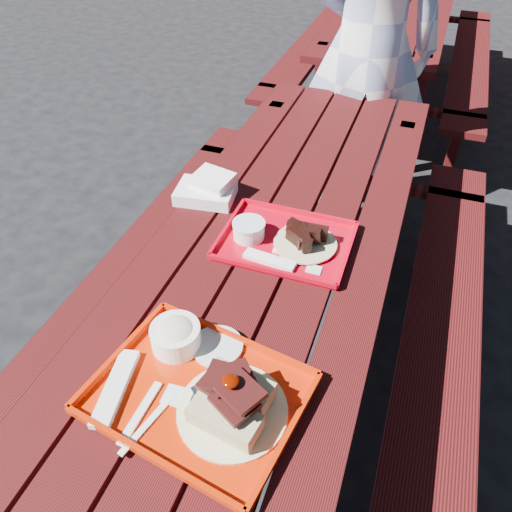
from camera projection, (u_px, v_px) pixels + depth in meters
name	position (u px, v px, depth m)	size (l,w,h in m)	color
ground	(268.00, 382.00, 2.06)	(60.00, 60.00, 0.00)	black
picnic_table_near	(271.00, 286.00, 1.69)	(1.41, 2.40, 0.75)	#4A0E10
picnic_table_far	(392.00, 33.00, 3.66)	(1.41, 2.40, 0.75)	#4A0E10
near_tray	(202.00, 381.00, 1.14)	(0.52, 0.43, 0.15)	red
far_tray	(283.00, 240.00, 1.54)	(0.40, 0.31, 0.07)	red
white_cloth	(208.00, 189.00, 1.73)	(0.21, 0.18, 0.08)	white
person	(368.00, 49.00, 2.37)	(0.67, 0.44, 1.85)	#9AAAD7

